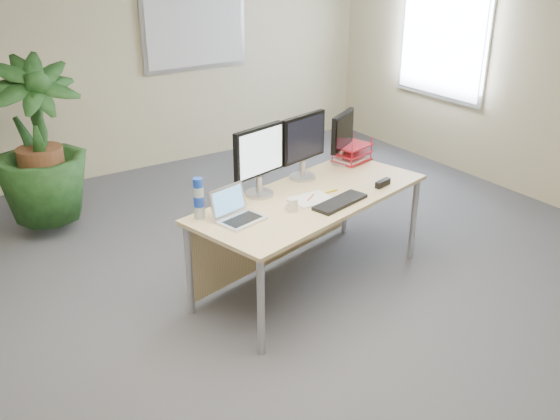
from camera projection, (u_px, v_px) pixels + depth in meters
floor at (311, 354)px, 4.11m from camera, size 8.00×8.00×0.00m
back_wall at (92, 56)px, 6.61m from camera, size 7.00×0.04×2.70m
whiteboard at (195, 28)px, 7.10m from camera, size 1.30×0.04×0.95m
window at (444, 30)px, 6.97m from camera, size 0.04×1.30×1.55m
desk at (300, 211)px, 4.79m from camera, size 2.07×1.26×0.74m
floor_plant at (40, 155)px, 5.49m from camera, size 0.92×0.92×1.50m
monitor_left at (259, 157)px, 4.55m from camera, size 0.47×0.21×0.53m
monitor_right at (303, 142)px, 4.87m from camera, size 0.46×0.21×0.52m
monitor_dark at (343, 135)px, 5.20m from camera, size 0.36×0.23×0.44m
laptop at (236, 211)px, 4.26m from camera, size 0.36×0.33×0.22m
keyboard at (340, 202)px, 4.52m from camera, size 0.49×0.26×0.03m
coffee_mug at (292, 204)px, 4.40m from camera, size 0.12×0.08×0.09m
spiral_notebook at (312, 199)px, 4.59m from camera, size 0.29×0.22×0.01m
orange_pen at (311, 197)px, 4.59m from camera, size 0.11×0.08×0.01m
yellow_highlighter at (331, 191)px, 4.72m from camera, size 0.12×0.02×0.02m
water_bottle at (199, 199)px, 4.25m from camera, size 0.07×0.07×0.29m
letter_tray at (352, 154)px, 5.34m from camera, size 0.35×0.30×0.14m
stapler at (383, 183)px, 4.82m from camera, size 0.16×0.08×0.05m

